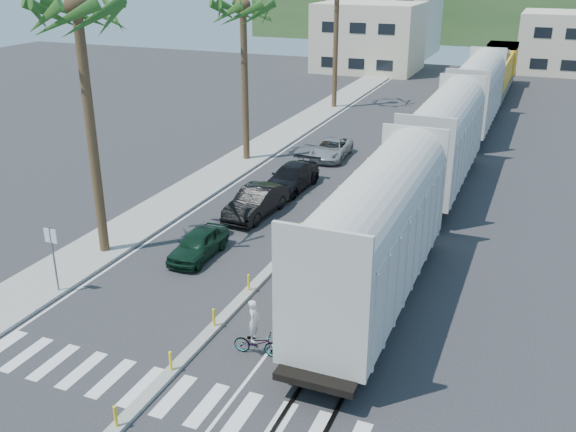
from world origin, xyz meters
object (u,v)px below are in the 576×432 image
object	(u,v)px
car_second	(256,202)
cyclist	(256,337)
street_sign	(53,250)
car_lead	(198,244)

from	to	relation	value
car_second	cyclist	size ratio (longest dim) A/B	2.33
car_second	street_sign	bearing A→B (deg)	-105.84
street_sign	car_lead	world-z (taller)	street_sign
car_lead	cyclist	world-z (taller)	cyclist
street_sign	car_second	size ratio (longest dim) A/B	0.61
street_sign	car_second	distance (m)	11.71
street_sign	car_second	bearing A→B (deg)	70.22
street_sign	cyclist	size ratio (longest dim) A/B	1.43
car_second	cyclist	xyz separation A→B (m)	(5.51, -11.83, -0.12)
car_second	cyclist	bearing A→B (deg)	-61.10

